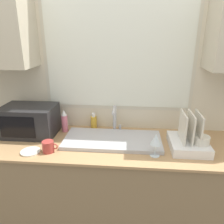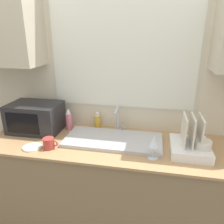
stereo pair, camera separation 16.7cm
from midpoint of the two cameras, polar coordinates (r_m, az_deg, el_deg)
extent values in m
cube|color=#8C7251|center=(2.06, -1.70, -19.37)|extent=(2.12, 0.64, 0.87)
cube|color=tan|center=(1.81, -1.85, -8.38)|extent=(2.15, 0.67, 0.02)
cube|color=beige|center=(2.00, -0.76, 7.13)|extent=(6.00, 0.06, 2.60)
cube|color=beige|center=(1.92, -0.90, 15.58)|extent=(1.32, 0.01, 1.04)
cube|color=white|center=(1.92, -0.91, 15.58)|extent=(1.26, 0.01, 0.98)
cube|color=#B2B2B7|center=(1.82, -2.49, -7.35)|extent=(0.80, 0.37, 0.03)
cylinder|color=#B7B7BC|center=(1.98, -1.72, -1.76)|extent=(0.03, 0.03, 0.24)
cylinder|color=#B7B7BC|center=(1.86, -2.05, 0.31)|extent=(0.03, 0.16, 0.03)
cylinder|color=#B7B7BC|center=(2.01, -0.27, -4.22)|extent=(0.02, 0.02, 0.06)
cube|color=#232326|center=(2.07, -22.87, -2.06)|extent=(0.46, 0.31, 0.26)
cube|color=black|center=(1.96, -25.84, -3.71)|extent=(0.30, 0.01, 0.18)
cube|color=white|center=(1.79, 16.76, -8.10)|extent=(0.28, 0.33, 0.07)
cube|color=silver|center=(1.72, 15.38, -3.80)|extent=(0.01, 0.22, 0.22)
cube|color=silver|center=(1.73, 17.23, -3.83)|extent=(0.01, 0.22, 0.22)
cube|color=silver|center=(1.74, 19.05, -3.86)|extent=(0.01, 0.22, 0.22)
cylinder|color=silver|center=(1.73, 19.81, -6.95)|extent=(0.12, 0.12, 0.06)
cylinder|color=#D8728C|center=(2.04, -14.57, -2.96)|extent=(0.06, 0.06, 0.15)
cone|color=silver|center=(2.01, -14.83, -0.22)|extent=(0.05, 0.05, 0.05)
cylinder|color=gold|center=(2.06, -7.12, -2.80)|extent=(0.06, 0.06, 0.12)
cylinder|color=white|center=(2.03, -7.21, -0.80)|extent=(0.03, 0.03, 0.03)
cylinder|color=#A53833|center=(1.75, -19.03, -8.60)|extent=(0.09, 0.09, 0.09)
torus|color=#A53833|center=(1.73, -17.47, -8.62)|extent=(0.05, 0.01, 0.05)
cylinder|color=silver|center=(1.65, 8.21, -11.23)|extent=(0.07, 0.07, 0.00)
cylinder|color=silver|center=(1.62, 8.29, -9.82)|extent=(0.01, 0.01, 0.09)
cone|color=silver|center=(1.58, 8.44, -7.13)|extent=(0.08, 0.08, 0.08)
cylinder|color=silver|center=(1.81, -23.07, -9.55)|extent=(0.15, 0.15, 0.01)
camera|label=1|loc=(0.08, -92.86, -1.03)|focal=35.00mm
camera|label=2|loc=(0.08, 87.14, 1.03)|focal=35.00mm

